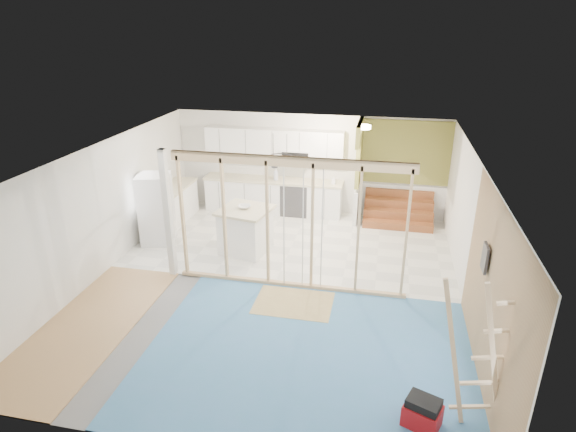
% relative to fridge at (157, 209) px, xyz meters
% --- Properties ---
extents(room, '(7.01, 8.01, 2.61)m').
position_rel_fridge_xyz_m(room, '(3.04, -1.34, 0.48)').
color(room, slate).
rests_on(room, ground).
extents(floor_overlays, '(7.00, 8.00, 0.03)m').
position_rel_fridge_xyz_m(floor_overlays, '(3.12, -1.28, -0.81)').
color(floor_overlays, beige).
rests_on(floor_overlays, room).
extents(stud_frame, '(4.66, 0.14, 2.60)m').
position_rel_fridge_xyz_m(stud_frame, '(2.83, -1.34, 0.76)').
color(stud_frame, tan).
rests_on(stud_frame, room).
extents(base_cabinets, '(4.45, 2.24, 0.93)m').
position_rel_fridge_xyz_m(base_cabinets, '(1.44, 2.02, -0.35)').
color(base_cabinets, white).
rests_on(base_cabinets, room).
extents(upper_cabinets, '(3.60, 0.41, 0.85)m').
position_rel_fridge_xyz_m(upper_cabinets, '(2.20, 2.48, 1.00)').
color(upper_cabinets, white).
rests_on(upper_cabinets, room).
extents(green_partition, '(2.25, 1.51, 2.60)m').
position_rel_fridge_xyz_m(green_partition, '(5.09, 2.32, 0.13)').
color(green_partition, olive).
rests_on(green_partition, room).
extents(pot_rack, '(0.52, 0.52, 0.72)m').
position_rel_fridge_xyz_m(pot_rack, '(2.74, 0.55, 1.18)').
color(pot_rack, black).
rests_on(pot_rack, room).
extents(sheathing_panel, '(0.02, 4.00, 2.60)m').
position_rel_fridge_xyz_m(sheathing_panel, '(6.52, -3.34, 0.48)').
color(sheathing_panel, tan).
rests_on(sheathing_panel, room).
extents(electrical_panel, '(0.04, 0.30, 0.40)m').
position_rel_fridge_xyz_m(electrical_panel, '(6.47, -2.74, 0.83)').
color(electrical_panel, '#3C3C42').
rests_on(electrical_panel, room).
extents(ceiling_light, '(0.32, 0.32, 0.08)m').
position_rel_fridge_xyz_m(ceiling_light, '(4.44, 1.66, 1.72)').
color(ceiling_light, '#FFEABF').
rests_on(ceiling_light, room).
extents(fridge, '(0.87, 0.84, 1.63)m').
position_rel_fridge_xyz_m(fridge, '(0.00, 0.00, 0.00)').
color(fridge, silver).
rests_on(fridge, room).
extents(island, '(1.21, 1.21, 1.02)m').
position_rel_fridge_xyz_m(island, '(2.10, -0.05, -0.31)').
color(island, white).
rests_on(island, room).
extents(bowl, '(0.33, 0.33, 0.07)m').
position_rel_fridge_xyz_m(bowl, '(2.08, -0.01, 0.23)').
color(bowl, silver).
rests_on(bowl, island).
extents(soap_bottle_a, '(0.15, 0.16, 0.33)m').
position_rel_fridge_xyz_m(soap_bottle_a, '(2.24, 2.30, 0.28)').
color(soap_bottle_a, silver).
rests_on(soap_bottle_a, base_cabinets).
extents(soap_bottle_b, '(0.11, 0.11, 0.21)m').
position_rel_fridge_xyz_m(soap_bottle_b, '(3.74, 2.29, 0.22)').
color(soap_bottle_b, white).
rests_on(soap_bottle_b, base_cabinets).
extents(toolbox, '(0.54, 0.48, 0.42)m').
position_rel_fridge_xyz_m(toolbox, '(5.68, -4.39, -0.61)').
color(toolbox, maroon).
rests_on(toolbox, room).
extents(ladder, '(1.10, 0.05, 2.05)m').
position_rel_fridge_xyz_m(ladder, '(6.25, -4.24, 0.24)').
color(ladder, beige).
rests_on(ladder, room).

